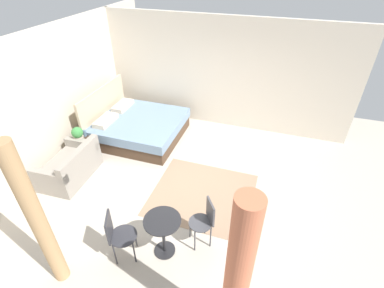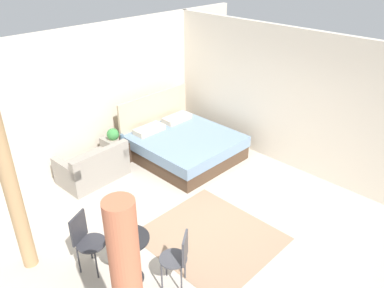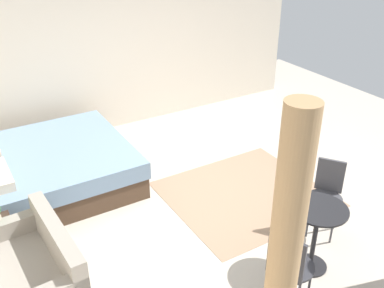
# 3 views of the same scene
# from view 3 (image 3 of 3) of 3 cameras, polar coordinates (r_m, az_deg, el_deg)

# --- Properties ---
(ground_plane) EXTENTS (8.46, 9.46, 0.02)m
(ground_plane) POSITION_cam_3_polar(r_m,az_deg,el_deg) (5.92, 3.34, -6.64)
(ground_plane) COLOR #B2A899
(wall_right) EXTENTS (0.12, 6.46, 2.85)m
(wall_right) POSITION_cam_3_polar(r_m,az_deg,el_deg) (7.54, -8.32, 12.84)
(wall_right) COLOR beige
(wall_right) RESTS_ON ground
(area_rug) EXTENTS (1.82, 1.99, 0.01)m
(area_rug) POSITION_cam_3_polar(r_m,az_deg,el_deg) (5.96, 6.86, -6.40)
(area_rug) COLOR #93755B
(area_rug) RESTS_ON ground
(bed) EXTENTS (1.96, 2.07, 1.24)m
(bed) POSITION_cam_3_polar(r_m,az_deg,el_deg) (6.22, -18.41, -2.96)
(bed) COLOR #473323
(bed) RESTS_ON ground
(couch) EXTENTS (1.30, 0.87, 0.75)m
(couch) POSITION_cam_3_polar(r_m,az_deg,el_deg) (4.64, -19.99, -15.71)
(couch) COLOR gray
(couch) RESTS_ON ground
(balcony_table) EXTENTS (0.58, 0.58, 0.75)m
(balcony_table) POSITION_cam_3_polar(r_m,az_deg,el_deg) (4.70, 15.70, -10.27)
(balcony_table) COLOR black
(balcony_table) RESTS_ON ground
(cafe_chair_near_window) EXTENTS (0.56, 0.56, 0.92)m
(cafe_chair_near_window) POSITION_cam_3_polar(r_m,az_deg,el_deg) (4.16, 12.31, -14.94)
(cafe_chair_near_window) COLOR #2D2D33
(cafe_chair_near_window) RESTS_ON ground
(cafe_chair_near_couch) EXTENTS (0.53, 0.53, 0.89)m
(cafe_chair_near_couch) POSITION_cam_3_polar(r_m,az_deg,el_deg) (5.25, 17.01, -5.67)
(cafe_chair_near_couch) COLOR #3F3F44
(cafe_chair_near_couch) RESTS_ON ground
(curtain_right) EXTENTS (0.21, 0.21, 2.47)m
(curtain_right) POSITION_cam_3_polar(r_m,az_deg,el_deg) (3.05, 11.42, -16.59)
(curtain_right) COLOR tan
(curtain_right) RESTS_ON ground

